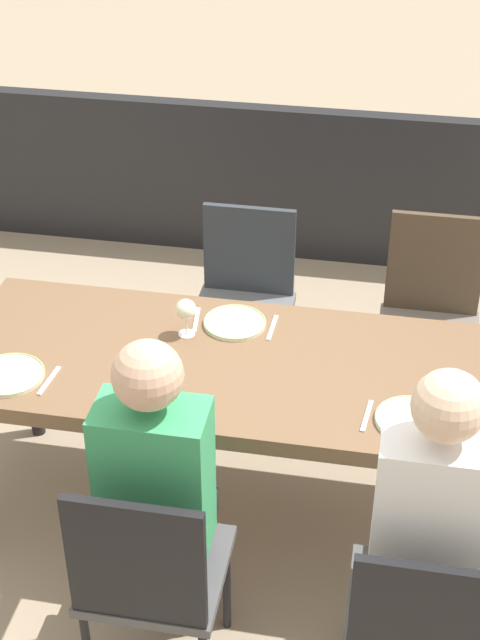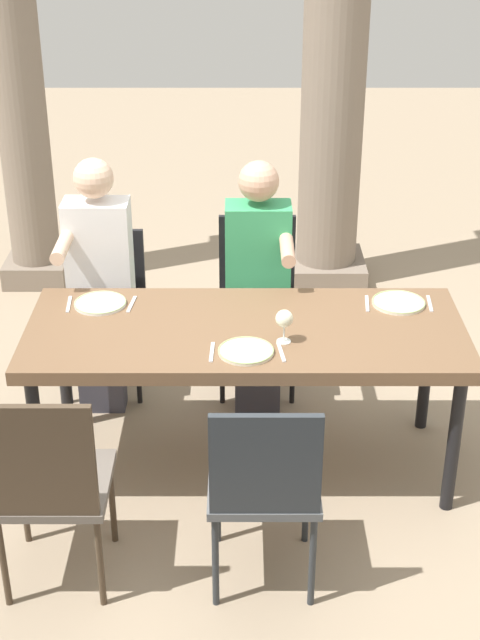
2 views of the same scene
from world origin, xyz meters
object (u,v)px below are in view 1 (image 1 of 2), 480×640
Objects in this scene: chair_mid_south at (244,295)px; diner_man_white at (429,527)px; chair_west_north at (420,618)px; plate_2 at (9,375)px; chair_mid_north at (149,573)px; dining_table at (223,375)px; chair_west_south at (431,311)px; plate_0 at (412,420)px; diner_woman_green at (160,492)px; wine_glass_1 at (186,310)px; plate_1 at (234,323)px.

diner_man_white is (-0.84, 1.50, 0.19)m from chair_mid_south.
chair_west_north is 1.86m from chair_mid_south.
chair_west_north is 3.36× the size of plate_2.
chair_mid_north is at bearing 137.84° from plate_2.
diner_man_white is (-0.77, 0.66, 0.02)m from dining_table.
chair_west_north is 0.91× the size of chair_west_south.
chair_west_north is 3.44× the size of plate_0.
diner_man_white is (-0.84, 0.01, 0.00)m from diner_woman_green.
plate_2 is (1.50, -0.42, 0.06)m from diner_man_white.
diner_man_white reaches higher than chair_west_north.
wine_glass_1 is at bearing -83.04° from diner_woman_green.
dining_table is at bearing 47.72° from chair_west_south.
chair_west_north is at bearing 168.10° from diner_woman_green.
chair_west_north is 1.67m from chair_west_south.
plate_1 is (0.77, 0.60, 0.24)m from chair_west_south.
diner_man_white reaches higher than dining_table.
plate_1 is 0.87m from plate_2.
diner_man_white is 5.34× the size of plate_0.
diner_man_white is (-0.00, 1.50, 0.18)m from chair_west_south.
dining_table is at bearing -94.63° from chair_mid_north.
plate_1 is at bearing -148.89° from wine_glass_1.
wine_glass_1 is at bearing -23.22° from plate_0.
diner_man_white is (-0.84, -0.18, 0.18)m from chair_mid_north.
chair_west_north is at bearing 116.54° from chair_mid_south.
chair_mid_north is at bearing 38.63° from plate_0.
chair_mid_north is at bearing 95.84° from wine_glass_1.
plate_2 is at bearing -32.32° from diner_woman_green.
plate_0 is at bearing -80.42° from diner_man_white.
diner_woman_green is at bearing 83.83° from dining_table.
chair_mid_south is 0.78m from wine_glass_1.
chair_mid_north is at bearing 0.51° from chair_west_north.
wine_glass_1 reaches higher than plate_0.
chair_mid_south reaches higher than plate_0.
plate_0 is at bearing 86.26° from chair_west_south.
chair_mid_north is 0.25m from diner_woman_green.
plate_0 is at bearing 125.61° from chair_mid_south.
chair_mid_south is 1.72m from diner_man_white.
chair_mid_south is at bearing -60.83° from diner_man_white.
diner_man_white is at bearing -90.96° from chair_west_north.
plate_1 is at bearing -34.00° from plate_0.
chair_mid_south is 1.50m from diner_woman_green.
chair_west_south is 3.87× the size of plate_1.
chair_west_north is (-0.76, 0.83, -0.19)m from dining_table.
chair_west_south is at bearing -132.28° from dining_table.
diner_man_white reaches higher than wine_glass_1.
plate_2 is (0.73, 0.48, -0.00)m from plate_1.
plate_0 is (-0.69, 0.23, 0.07)m from dining_table.
chair_west_south is 3.70× the size of plate_2.
chair_west_south is at bearing -179.64° from chair_mid_south.
chair_west_south reaches higher than plate_0.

